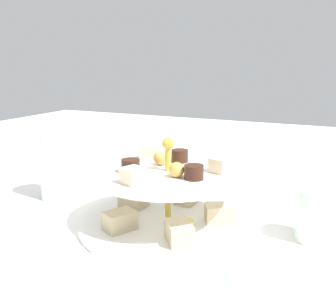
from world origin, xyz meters
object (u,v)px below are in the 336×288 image
at_px(tiered_serving_stand, 168,201).
at_px(water_glass_mid_back, 317,215).
at_px(butter_knife_left, 215,175).
at_px(water_glass_tall_right, 57,164).

relative_size(tiered_serving_stand, water_glass_mid_back, 3.67).
bearing_deg(butter_knife_left, tiered_serving_stand, 101.41).
relative_size(butter_knife_left, water_glass_mid_back, 2.09).
bearing_deg(water_glass_tall_right, tiered_serving_stand, -6.53).
height_order(tiered_serving_stand, water_glass_tall_right, tiered_serving_stand).
bearing_deg(water_glass_tall_right, water_glass_mid_back, 1.65).
distance_m(water_glass_tall_right, butter_knife_left, 0.38).
distance_m(water_glass_tall_right, water_glass_mid_back, 0.49).
relative_size(water_glass_tall_right, water_glass_mid_back, 1.70).
distance_m(tiered_serving_stand, water_glass_tall_right, 0.26).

